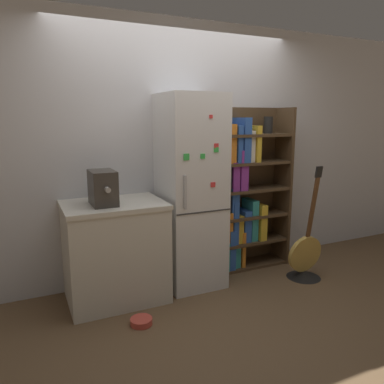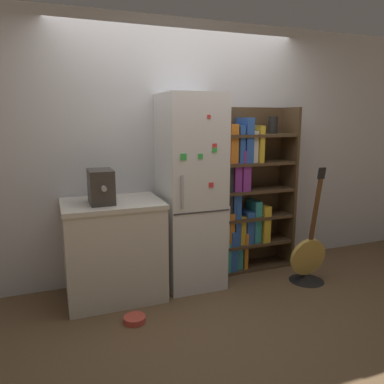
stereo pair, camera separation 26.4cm
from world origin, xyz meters
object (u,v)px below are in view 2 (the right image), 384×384
object	(u,v)px
refrigerator	(191,192)
bookshelf	(244,196)
espresso_machine	(101,187)
pet_bowl	(135,319)
guitar	(308,265)

from	to	relation	value
refrigerator	bookshelf	bearing A→B (deg)	12.76
bookshelf	espresso_machine	distance (m)	1.56
espresso_machine	pet_bowl	xyz separation A→B (m)	(0.16, -0.49, -1.03)
refrigerator	guitar	distance (m)	1.42
bookshelf	espresso_machine	world-z (taller)	bookshelf
bookshelf	guitar	distance (m)	0.97
espresso_machine	guitar	world-z (taller)	espresso_machine
bookshelf	refrigerator	bearing A→B (deg)	-167.24
bookshelf	guitar	xyz separation A→B (m)	(0.45, -0.56, -0.65)
refrigerator	bookshelf	world-z (taller)	refrigerator
bookshelf	espresso_machine	xyz separation A→B (m)	(-1.53, -0.23, 0.24)
refrigerator	guitar	xyz separation A→B (m)	(1.12, -0.41, -0.76)
espresso_machine	bookshelf	bearing A→B (deg)	8.37
refrigerator	guitar	world-z (taller)	refrigerator
refrigerator	pet_bowl	world-z (taller)	refrigerator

